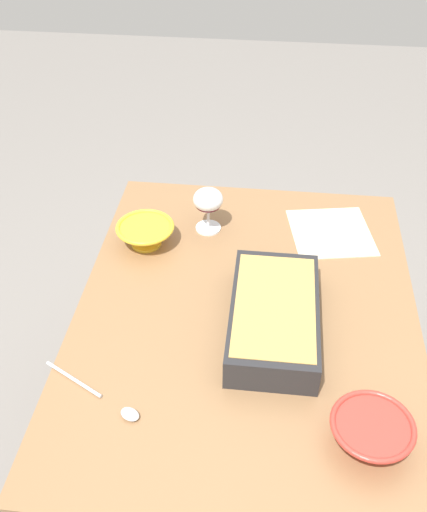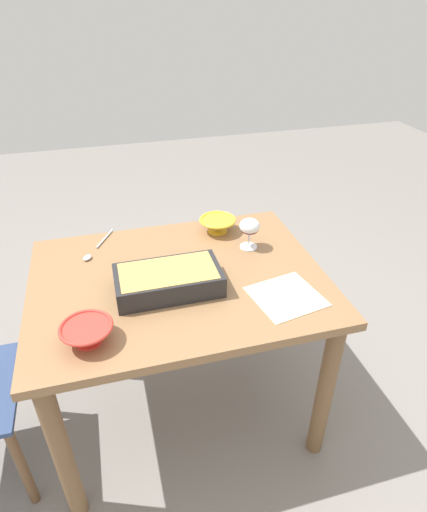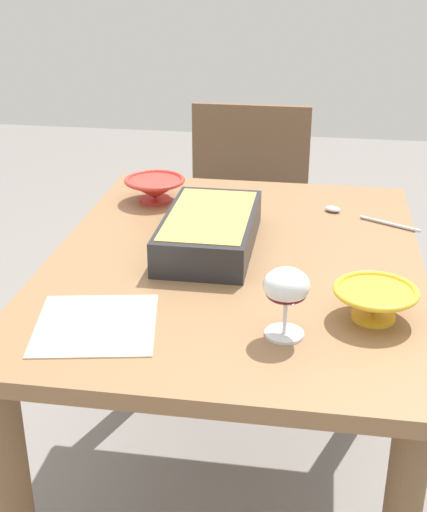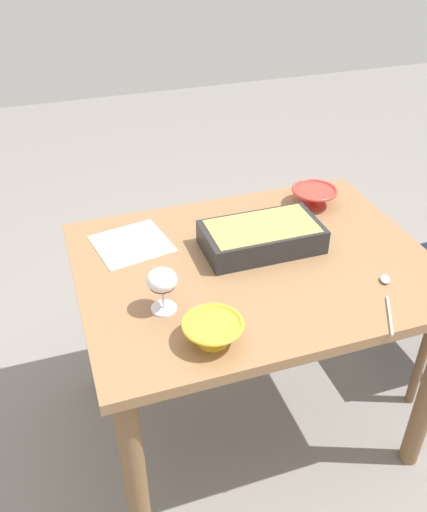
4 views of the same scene
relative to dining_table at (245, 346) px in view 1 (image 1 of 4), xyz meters
The scene contains 8 objects.
ground_plane 0.63m from the dining_table, ahead, with size 8.00×8.00×0.00m, color gray.
dining_table is the anchor object (origin of this frame).
wine_glass 0.42m from the dining_table, 157.91° to the right, with size 0.09×0.09×0.14m.
casserole_dish 0.19m from the dining_table, 54.12° to the left, with size 0.39×0.21×0.08m.
mixing_bowl 0.42m from the dining_table, 128.70° to the right, with size 0.16×0.16×0.07m.
small_bowl 0.47m from the dining_table, 38.21° to the left, with size 0.17×0.17×0.07m.
serving_spoon 0.43m from the dining_table, 41.77° to the right, with size 0.15×0.25×0.01m.
napkin 0.44m from the dining_table, 147.66° to the left, with size 0.23×0.23×0.00m, color beige.
Camera 1 is at (1.06, 0.04, 1.82)m, focal length 41.86 mm.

